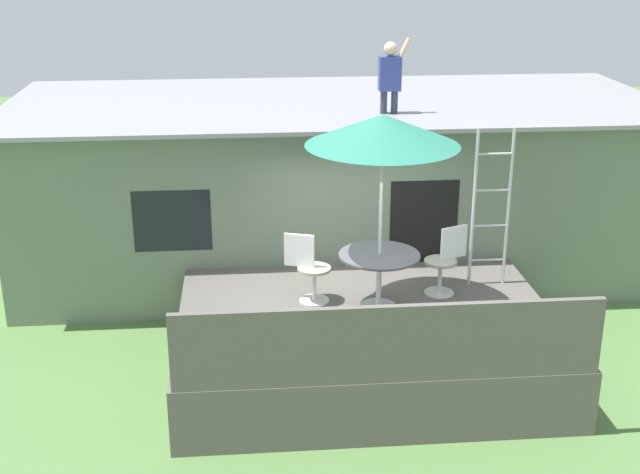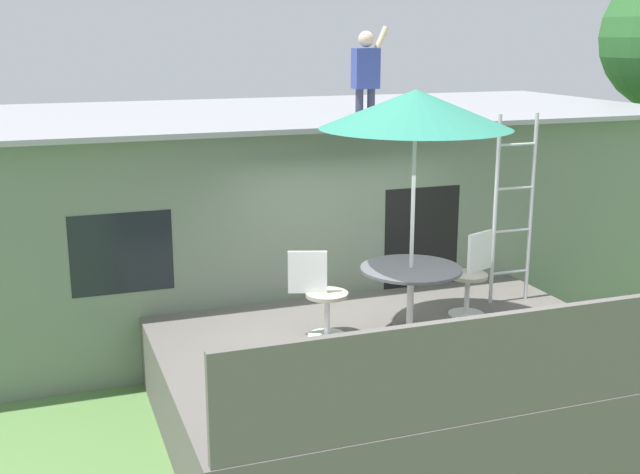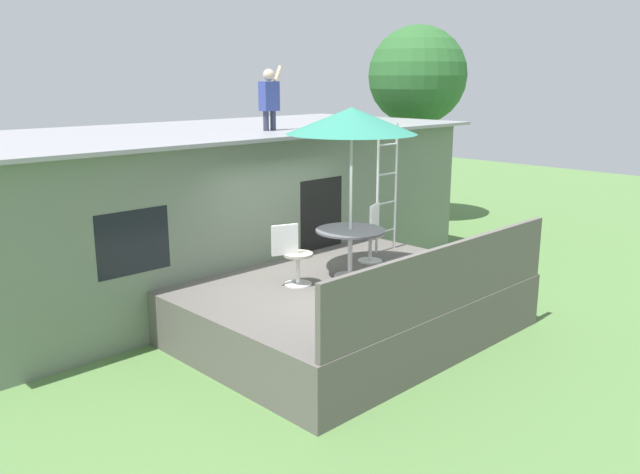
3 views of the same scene
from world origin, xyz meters
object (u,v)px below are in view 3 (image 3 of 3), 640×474
Objects in this scene: step_ladder at (387,188)px; patio_chair_left at (293,255)px; backyard_tree at (417,78)px; patio_chair_right at (372,233)px; person_figure at (270,95)px; patio_umbrella at (352,121)px; patio_table at (350,240)px.

patio_chair_left is at bearing -171.89° from step_ladder.
backyard_tree reaches higher than step_ladder.
backyard_tree is at bearing -170.92° from patio_chair_right.
backyard_tree is (6.07, 3.82, 2.50)m from patio_chair_right.
person_figure reaches higher than patio_chair_left.
step_ladder is at bearing 177.87° from patio_chair_right.
person_figure is at bearing -164.49° from backyard_tree.
patio_umbrella is at bearing -157.78° from step_ladder.
patio_table is at bearing -101.69° from person_figure.
patio_chair_left is 1.84m from patio_chair_right.
patio_umbrella is (0.00, 0.00, 1.76)m from patio_table.
step_ladder is 0.43× the size of backyard_tree.
person_figure reaches higher than patio_chair_right.
patio_umbrella is 2.76× the size of patio_chair_right.
step_ladder is at bearing 22.22° from patio_umbrella.
step_ladder is 2.39× the size of patio_chair_right.
person_figure is at bearing -100.19° from patio_chair_right.
patio_umbrella is at bearing 0.00° from patio_chair_left.
patio_umbrella is 1.15× the size of step_ladder.
backyard_tree reaches higher than patio_umbrella.
backyard_tree is (7.03, 4.23, 2.37)m from patio_table.
patio_chair_left is 1.00× the size of patio_chair_right.
patio_table is at bearing 0.00° from patio_chair_right.
patio_umbrella reaches higher than step_ladder.
patio_chair_right reaches higher than patio_table.
person_figure is 3.01m from patio_chair_right.
patio_umbrella is at bearing -148.99° from backyard_tree.
person_figure is at bearing 78.31° from patio_table.
patio_chair_left is (-1.38, -2.11, -2.20)m from person_figure.
patio_table is at bearing -148.99° from backyard_tree.
patio_chair_left and patio_chair_right have the same top height.
backyard_tree is at bearing 31.01° from patio_umbrella.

